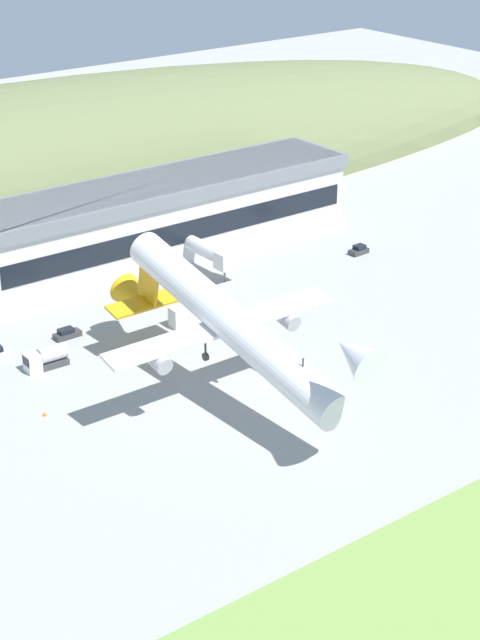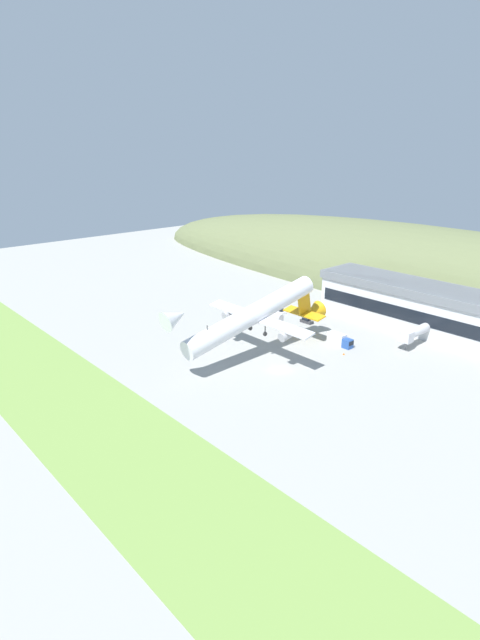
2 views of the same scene
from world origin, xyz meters
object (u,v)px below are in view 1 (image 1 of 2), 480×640
(service_car_2, at_px, (359,250))
(traffic_cone_1, at_px, (234,323))
(terminal_building, at_px, (162,212))
(box_truck, at_px, (191,314))
(cargo_airplane, at_px, (227,322))
(fuel_truck, at_px, (46,358))
(jetway_0, at_px, (213,254))
(service_car_1, at_px, (67,334))
(traffic_cone_0, at_px, (44,414))

(service_car_2, relative_size, traffic_cone_1, 6.45)
(terminal_building, xyz_separation_m, box_truck, (-13.04, -27.55, -6.16))
(cargo_airplane, relative_size, fuel_truck, 8.47)
(service_car_2, bearing_deg, jetway_0, 164.26)
(terminal_building, distance_m, traffic_cone_1, 33.85)
(service_car_2, bearing_deg, service_car_1, 179.00)
(box_truck, xyz_separation_m, traffic_cone_0, (-31.43, -11.79, -1.22))
(jetway_0, relative_size, service_car_2, 3.19)
(fuel_truck, distance_m, traffic_cone_0, 13.66)
(jetway_0, bearing_deg, traffic_cone_0, -150.84)
(service_car_1, xyz_separation_m, box_truck, (17.77, -6.99, 0.87))
(jetway_0, bearing_deg, terminal_building, 93.45)
(service_car_1, distance_m, fuel_truck, 9.89)
(box_truck, bearing_deg, service_car_2, 8.40)
(service_car_1, xyz_separation_m, traffic_cone_0, (-13.66, -18.79, -0.35))
(cargo_airplane, height_order, traffic_cone_1, cargo_airplane)
(cargo_airplane, relative_size, traffic_cone_1, 91.63)
(jetway_0, distance_m, cargo_airplane, 43.78)
(service_car_2, bearing_deg, fuel_truck, -174.84)
(fuel_truck, bearing_deg, jetway_0, 19.12)
(service_car_2, bearing_deg, cargo_airplane, -150.48)
(jetway_0, height_order, traffic_cone_1, jetway_0)
(terminal_building, distance_m, box_truck, 31.09)
(service_car_1, relative_size, fuel_truck, 0.66)
(service_car_2, relative_size, fuel_truck, 0.60)
(terminal_building, height_order, box_truck, terminal_building)
(terminal_building, height_order, traffic_cone_1, terminal_building)
(fuel_truck, distance_m, box_truck, 24.79)
(box_truck, distance_m, traffic_cone_0, 33.59)
(jetway_0, relative_size, traffic_cone_1, 20.55)
(cargo_airplane, distance_m, fuel_truck, 28.82)
(cargo_airplane, bearing_deg, jetway_0, 56.61)
(fuel_truck, height_order, box_truck, box_truck)
(box_truck, bearing_deg, jetway_0, 44.18)
(service_car_1, bearing_deg, terminal_building, 33.71)
(jetway_0, relative_size, box_truck, 1.57)
(traffic_cone_0, bearing_deg, cargo_airplane, -26.53)
(jetway_0, xyz_separation_m, fuel_truck, (-38.67, -13.41, -2.49))
(service_car_1, relative_size, service_car_2, 1.11)
(cargo_airplane, relative_size, box_truck, 7.01)
(service_car_1, bearing_deg, traffic_cone_1, -26.83)
(fuel_truck, xyz_separation_m, traffic_cone_1, (29.69, -4.56, -1.22))
(traffic_cone_0, bearing_deg, fuel_truck, 60.78)
(traffic_cone_1, bearing_deg, terminal_building, 75.75)
(service_car_2, height_order, traffic_cone_1, service_car_2)
(fuel_truck, xyz_separation_m, box_truck, (24.79, -0.08, -0.00))
(jetway_0, height_order, fuel_truck, jetway_0)
(fuel_truck, relative_size, traffic_cone_0, 10.82)
(jetway_0, xyz_separation_m, service_car_2, (26.64, -7.51, -3.32))
(box_truck, bearing_deg, traffic_cone_0, -159.44)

